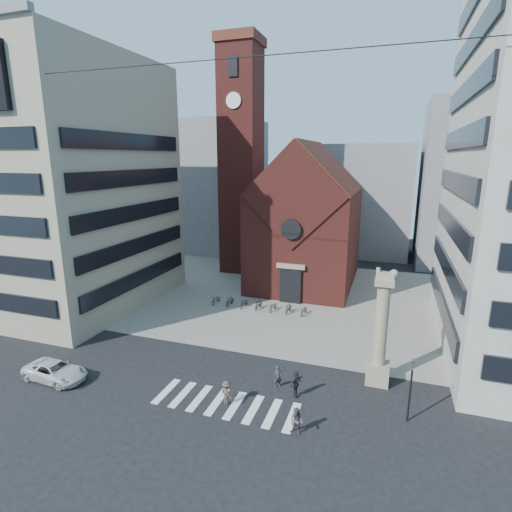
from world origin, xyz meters
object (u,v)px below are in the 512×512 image
at_px(traffic_light, 410,388).
at_px(pedestrian_0, 278,377).
at_px(white_car, 55,371).
at_px(pedestrian_2, 296,384).
at_px(lion_column, 380,339).
at_px(scooter_0, 216,300).
at_px(pedestrian_1, 297,421).

xyz_separation_m(traffic_light, pedestrian_0, (-8.70, 1.06, -1.47)).
height_order(traffic_light, pedestrian_0, traffic_light).
distance_m(traffic_light, white_car, 24.81).
bearing_deg(pedestrian_2, white_car, 124.67).
relative_size(lion_column, pedestrian_2, 4.51).
xyz_separation_m(lion_column, scooter_0, (-17.78, 10.83, -2.94)).
bearing_deg(traffic_light, scooter_0, 143.12).
height_order(lion_column, pedestrian_2, lion_column).
relative_size(white_car, scooter_0, 2.73).
height_order(lion_column, white_car, lion_column).
bearing_deg(pedestrian_0, traffic_light, -40.75).
xyz_separation_m(lion_column, traffic_light, (1.99, -4.00, -1.17)).
xyz_separation_m(traffic_light, scooter_0, (-19.77, 14.83, -1.77)).
height_order(white_car, pedestrian_0, pedestrian_0).
relative_size(lion_column, pedestrian_1, 5.06).
relative_size(lion_column, pedestrian_0, 5.30).
xyz_separation_m(pedestrian_0, pedestrian_2, (1.47, -0.76, 0.14)).
bearing_deg(scooter_0, pedestrian_1, -45.95).
height_order(lion_column, scooter_0, lion_column).
bearing_deg(pedestrian_0, pedestrian_2, -61.30).
distance_m(lion_column, traffic_light, 4.62).
distance_m(lion_column, white_car, 23.86).
bearing_deg(pedestrian_2, scooter_0, 63.68).
xyz_separation_m(traffic_light, pedestrian_1, (-6.29, -3.43, -1.43)).
bearing_deg(lion_column, traffic_light, -63.54).
bearing_deg(pedestrian_1, pedestrian_2, 120.73).
relative_size(lion_column, traffic_light, 2.02).
height_order(pedestrian_0, pedestrian_2, pedestrian_2).
bearing_deg(white_car, traffic_light, -79.55).
distance_m(traffic_light, scooter_0, 24.78).
relative_size(traffic_light, scooter_0, 2.40).
height_order(traffic_light, white_car, traffic_light).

